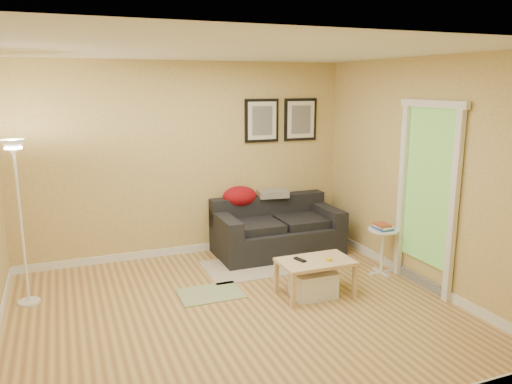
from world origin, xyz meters
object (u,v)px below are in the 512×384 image
(sofa, at_px, (278,227))
(side_table, at_px, (382,251))
(storage_bin, at_px, (313,284))
(floor_lamp, at_px, (22,228))
(book_stack, at_px, (383,226))
(coffee_table, at_px, (315,277))

(sofa, distance_m, side_table, 1.47)
(storage_bin, height_order, floor_lamp, floor_lamp)
(floor_lamp, bearing_deg, book_stack, -9.46)
(book_stack, height_order, floor_lamp, floor_lamp)
(storage_bin, relative_size, book_stack, 2.11)
(storage_bin, height_order, side_table, side_table)
(floor_lamp, bearing_deg, coffee_table, -17.42)
(coffee_table, distance_m, storage_bin, 0.08)
(book_stack, bearing_deg, side_table, 5.42)
(coffee_table, relative_size, floor_lamp, 0.46)
(book_stack, bearing_deg, floor_lamp, 162.38)
(storage_bin, bearing_deg, coffee_table, 42.02)
(sofa, bearing_deg, book_stack, -53.76)
(side_table, relative_size, floor_lamp, 0.32)
(storage_bin, bearing_deg, sofa, 81.27)
(coffee_table, height_order, storage_bin, coffee_table)
(sofa, xyz_separation_m, coffee_table, (-0.19, -1.44, -0.17))
(coffee_table, relative_size, side_table, 1.42)
(side_table, height_order, book_stack, book_stack)
(side_table, xyz_separation_m, book_stack, (-0.01, -0.00, 0.32))
(floor_lamp, bearing_deg, sofa, 9.33)
(storage_bin, distance_m, side_table, 1.16)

